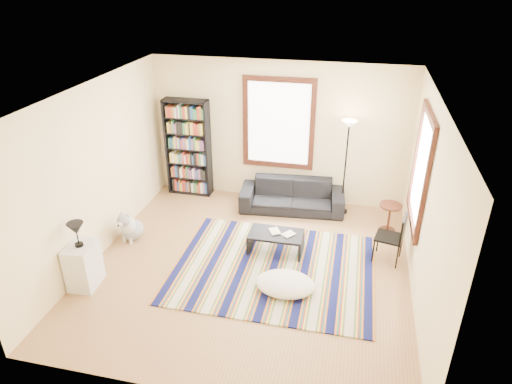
% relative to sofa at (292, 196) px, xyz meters
% --- Properties ---
extents(floor, '(5.00, 5.00, 0.10)m').
position_rel_sofa_xyz_m(floor, '(-0.38, -2.05, -0.34)').
color(floor, '#A17049').
rests_on(floor, ground).
extents(ceiling, '(5.00, 5.00, 0.10)m').
position_rel_sofa_xyz_m(ceiling, '(-0.38, -2.05, 2.56)').
color(ceiling, white).
rests_on(ceiling, floor).
extents(wall_back, '(5.00, 0.10, 2.80)m').
position_rel_sofa_xyz_m(wall_back, '(-0.38, 0.50, 1.11)').
color(wall_back, '#F7E4A7').
rests_on(wall_back, floor).
extents(wall_front, '(5.00, 0.10, 2.80)m').
position_rel_sofa_xyz_m(wall_front, '(-0.38, -4.60, 1.11)').
color(wall_front, '#F7E4A7').
rests_on(wall_front, floor).
extents(wall_left, '(0.10, 5.00, 2.80)m').
position_rel_sofa_xyz_m(wall_left, '(-2.93, -2.05, 1.11)').
color(wall_left, '#F7E4A7').
rests_on(wall_left, floor).
extents(wall_right, '(0.10, 5.00, 2.80)m').
position_rel_sofa_xyz_m(wall_right, '(2.17, -2.05, 1.11)').
color(wall_right, '#F7E4A7').
rests_on(wall_right, floor).
extents(window_back, '(1.20, 0.06, 1.60)m').
position_rel_sofa_xyz_m(window_back, '(-0.38, 0.42, 1.31)').
color(window_back, white).
rests_on(window_back, wall_back).
extents(window_right, '(0.06, 1.20, 1.60)m').
position_rel_sofa_xyz_m(window_right, '(2.09, -1.25, 1.31)').
color(window_right, white).
rests_on(window_right, wall_right).
extents(rug, '(3.15, 2.52, 0.02)m').
position_rel_sofa_xyz_m(rug, '(0.02, -2.01, -0.28)').
color(rug, '#0D1141').
rests_on(rug, floor).
extents(sofa, '(0.96, 2.07, 0.59)m').
position_rel_sofa_xyz_m(sofa, '(0.00, 0.00, 0.00)').
color(sofa, black).
rests_on(sofa, floor).
extents(bookshelf, '(0.90, 0.30, 2.00)m').
position_rel_sofa_xyz_m(bookshelf, '(-2.20, 0.27, 0.71)').
color(bookshelf, black).
rests_on(bookshelf, floor).
extents(coffee_table, '(0.95, 0.60, 0.36)m').
position_rel_sofa_xyz_m(coffee_table, '(-0.04, -1.53, -0.11)').
color(coffee_table, black).
rests_on(coffee_table, floor).
extents(book_a, '(0.27, 0.25, 0.02)m').
position_rel_sofa_xyz_m(book_a, '(-0.14, -1.53, 0.08)').
color(book_a, beige).
rests_on(book_a, coffee_table).
extents(book_b, '(0.25, 0.26, 0.02)m').
position_rel_sofa_xyz_m(book_b, '(0.11, -1.48, 0.08)').
color(book_b, beige).
rests_on(book_b, coffee_table).
extents(floor_cushion, '(1.03, 0.87, 0.22)m').
position_rel_sofa_xyz_m(floor_cushion, '(0.28, -2.50, -0.18)').
color(floor_cushion, beige).
rests_on(floor_cushion, floor).
extents(floor_lamp, '(0.36, 0.36, 1.86)m').
position_rel_sofa_xyz_m(floor_lamp, '(0.96, 0.10, 0.64)').
color(floor_lamp, black).
rests_on(floor_lamp, floor).
extents(side_table, '(0.53, 0.53, 0.54)m').
position_rel_sofa_xyz_m(side_table, '(1.82, -0.44, -0.02)').
color(side_table, '#3F1B0F').
rests_on(side_table, floor).
extents(folding_chair, '(0.50, 0.48, 0.86)m').
position_rel_sofa_xyz_m(folding_chair, '(1.77, -1.36, 0.14)').
color(folding_chair, black).
rests_on(folding_chair, floor).
extents(white_cabinet, '(0.41, 0.52, 0.70)m').
position_rel_sofa_xyz_m(white_cabinet, '(-2.68, -3.03, 0.06)').
color(white_cabinet, silver).
rests_on(white_cabinet, floor).
extents(table_lamp, '(0.28, 0.28, 0.38)m').
position_rel_sofa_xyz_m(table_lamp, '(-2.68, -3.03, 0.60)').
color(table_lamp, black).
rests_on(table_lamp, white_cabinet).
extents(dog, '(0.48, 0.63, 0.58)m').
position_rel_sofa_xyz_m(dog, '(-2.58, -1.67, -0.00)').
color(dog, '#AEAEAE').
rests_on(dog, floor).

